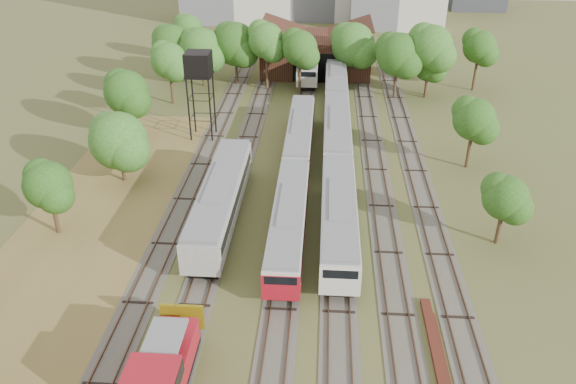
# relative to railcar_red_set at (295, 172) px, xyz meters

# --- Properties ---
(ground) EXTENTS (240.00, 240.00, 0.00)m
(ground) POSITION_rel_railcar_red_set_xyz_m (2.00, -20.55, -1.75)
(ground) COLOR #475123
(ground) RESTS_ON ground
(dry_grass_patch) EXTENTS (14.00, 60.00, 0.04)m
(dry_grass_patch) POSITION_rel_railcar_red_set_xyz_m (-16.00, -12.55, -1.73)
(dry_grass_patch) COLOR brown
(dry_grass_patch) RESTS_ON ground
(tracks) EXTENTS (24.60, 80.00, 0.19)m
(tracks) POSITION_rel_railcar_red_set_xyz_m (1.33, 4.45, -1.71)
(tracks) COLOR #4C473D
(tracks) RESTS_ON ground
(railcar_red_set) EXTENTS (2.68, 34.57, 3.31)m
(railcar_red_set) POSITION_rel_railcar_red_set_xyz_m (0.00, 0.00, 0.00)
(railcar_red_set) COLOR black
(railcar_red_set) RESTS_ON ground
(railcar_green_set) EXTENTS (2.89, 52.07, 3.57)m
(railcar_green_set) POSITION_rel_railcar_red_set_xyz_m (4.00, 9.46, 0.14)
(railcar_green_set) COLOR black
(railcar_green_set) RESTS_ON ground
(railcar_rear) EXTENTS (2.95, 16.08, 3.65)m
(railcar_rear) POSITION_rel_railcar_red_set_xyz_m (0.00, 35.39, 0.18)
(railcar_rear) COLOR black
(railcar_rear) RESTS_ON ground
(shunter_locomotive) EXTENTS (2.83, 8.10, 3.71)m
(shunter_locomotive) POSITION_rel_railcar_red_set_xyz_m (-6.00, -25.17, 0.04)
(shunter_locomotive) COLOR black
(shunter_locomotive) RESTS_ON ground
(old_grey_coach) EXTENTS (3.04, 18.00, 3.76)m
(old_grey_coach) POSITION_rel_railcar_red_set_xyz_m (-6.00, -6.13, 0.30)
(old_grey_coach) COLOR black
(old_grey_coach) RESTS_ON ground
(water_tower) EXTENTS (2.81, 2.81, 9.75)m
(water_tower) POSITION_rel_railcar_red_set_xyz_m (-11.18, 11.73, 6.46)
(water_tower) COLOR black
(water_tower) RESTS_ON ground
(rail_pile_near) EXTENTS (0.64, 9.65, 0.32)m
(rail_pile_near) POSITION_rel_railcar_red_set_xyz_m (10.00, -20.69, -1.59)
(rail_pile_near) COLOR #532317
(rail_pile_near) RESTS_ON ground
(rail_pile_far) EXTENTS (0.52, 8.32, 0.27)m
(rail_pile_far) POSITION_rel_railcar_red_set_xyz_m (10.20, -21.42, -1.61)
(rail_pile_far) COLOR #532317
(rail_pile_far) RESTS_ON ground
(maintenance_shed) EXTENTS (16.45, 11.55, 7.58)m
(maintenance_shed) POSITION_rel_railcar_red_set_xyz_m (1.00, 37.43, 1.17)
(maintenance_shed) COLOR #331812
(maintenance_shed) RESTS_ON ground
(tree_band_left) EXTENTS (8.01, 73.44, 8.20)m
(tree_band_left) POSITION_rel_railcar_red_set_xyz_m (-18.34, 10.81, 3.34)
(tree_band_left) COLOR #382616
(tree_band_left) RESTS_ON ground
(tree_band_far) EXTENTS (43.21, 11.30, 9.67)m
(tree_band_far) POSITION_rel_railcar_red_set_xyz_m (1.76, 29.17, 4.17)
(tree_band_far) COLOR #382616
(tree_band_far) RESTS_ON ground
(tree_band_right) EXTENTS (5.22, 39.79, 7.33)m
(tree_band_right) POSITION_rel_railcar_red_set_xyz_m (16.80, 10.90, 2.80)
(tree_band_right) COLOR #382616
(tree_band_right) RESTS_ON ground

